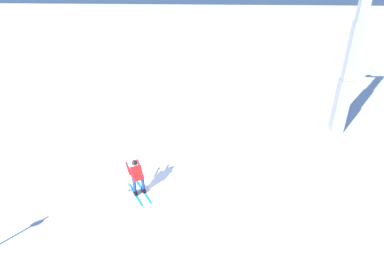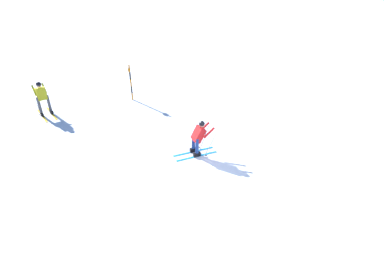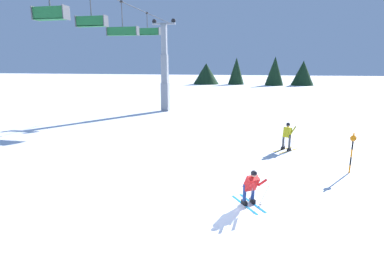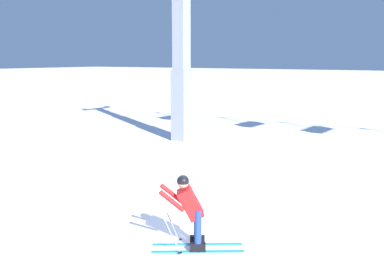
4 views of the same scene
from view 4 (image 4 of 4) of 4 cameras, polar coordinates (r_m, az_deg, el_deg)
ground_plane at (r=10.64m, az=-0.10°, el=-9.96°), size 260.00×260.00×0.00m
skier_carving_main at (r=9.04m, az=-0.24°, el=-8.23°), size 1.64×1.36×1.51m
lift_tower_near at (r=20.61m, az=-1.25°, el=10.69°), size 0.66×2.63×9.49m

